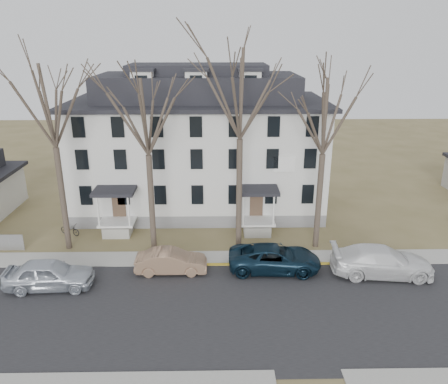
{
  "coord_description": "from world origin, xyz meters",
  "views": [
    {
      "loc": [
        -0.51,
        -18.12,
        14.16
      ],
      "look_at": [
        -0.05,
        9.0,
        4.43
      ],
      "focal_mm": 35.0,
      "sensor_mm": 36.0,
      "label": 1
    }
  ],
  "objects_px": {
    "car_tan": "(171,262)",
    "car_navy": "(275,259)",
    "tree_mid_right": "(326,111)",
    "car_silver": "(49,275)",
    "boarding_house": "(199,146)",
    "bicycle_left": "(70,230)",
    "car_white": "(382,262)",
    "tree_mid_left": "(146,112)",
    "tree_center": "(240,88)",
    "tree_far_left": "(50,100)"
  },
  "relations": [
    {
      "from": "car_tan",
      "to": "car_navy",
      "type": "xyz_separation_m",
      "value": [
        6.54,
        0.18,
        0.07
      ]
    },
    {
      "from": "tree_mid_right",
      "to": "car_silver",
      "type": "distance_m",
      "value": 19.75
    },
    {
      "from": "boarding_house",
      "to": "tree_mid_right",
      "type": "bearing_deg",
      "value": -43.81
    },
    {
      "from": "car_silver",
      "to": "bicycle_left",
      "type": "relative_size",
      "value": 3.05
    },
    {
      "from": "tree_mid_right",
      "to": "car_navy",
      "type": "xyz_separation_m",
      "value": [
        -3.38,
        -3.32,
        -8.79
      ]
    },
    {
      "from": "tree_mid_right",
      "to": "car_white",
      "type": "height_order",
      "value": "tree_mid_right"
    },
    {
      "from": "tree_mid_left",
      "to": "car_white",
      "type": "relative_size",
      "value": 2.04
    },
    {
      "from": "tree_mid_left",
      "to": "bicycle_left",
      "type": "relative_size",
      "value": 7.54
    },
    {
      "from": "tree_center",
      "to": "car_navy",
      "type": "xyz_separation_m",
      "value": [
        2.12,
        -3.32,
        -10.27
      ]
    },
    {
      "from": "car_tan",
      "to": "tree_mid_right",
      "type": "bearing_deg",
      "value": -71.15
    },
    {
      "from": "car_tan",
      "to": "bicycle_left",
      "type": "distance_m",
      "value": 9.89
    },
    {
      "from": "boarding_house",
      "to": "car_tan",
      "type": "height_order",
      "value": "boarding_house"
    },
    {
      "from": "tree_far_left",
      "to": "car_tan",
      "type": "xyz_separation_m",
      "value": [
        7.58,
        -3.51,
        -9.6
      ]
    },
    {
      "from": "tree_mid_left",
      "to": "car_white",
      "type": "distance_m",
      "value": 17.58
    },
    {
      "from": "boarding_house",
      "to": "car_navy",
      "type": "bearing_deg",
      "value": -65.94
    },
    {
      "from": "car_silver",
      "to": "tree_mid_right",
      "type": "bearing_deg",
      "value": -75.66
    },
    {
      "from": "car_silver",
      "to": "car_tan",
      "type": "height_order",
      "value": "car_silver"
    },
    {
      "from": "tree_far_left",
      "to": "bicycle_left",
      "type": "distance_m",
      "value": 10.14
    },
    {
      "from": "boarding_house",
      "to": "tree_center",
      "type": "xyz_separation_m",
      "value": [
        3.0,
        -8.15,
        5.71
      ]
    },
    {
      "from": "car_navy",
      "to": "bicycle_left",
      "type": "distance_m",
      "value": 15.66
    },
    {
      "from": "car_white",
      "to": "tree_mid_left",
      "type": "bearing_deg",
      "value": 79.24
    },
    {
      "from": "tree_mid_left",
      "to": "car_navy",
      "type": "xyz_separation_m",
      "value": [
        8.12,
        -3.32,
        -8.79
      ]
    },
    {
      "from": "tree_center",
      "to": "tree_mid_right",
      "type": "bearing_deg",
      "value": 0.0
    },
    {
      "from": "boarding_house",
      "to": "car_tan",
      "type": "relative_size",
      "value": 4.64
    },
    {
      "from": "boarding_house",
      "to": "car_navy",
      "type": "distance_m",
      "value": 13.38
    },
    {
      "from": "car_white",
      "to": "car_navy",
      "type": "bearing_deg",
      "value": 88.52
    },
    {
      "from": "car_tan",
      "to": "car_silver",
      "type": "bearing_deg",
      "value": 103.04
    },
    {
      "from": "boarding_house",
      "to": "car_white",
      "type": "distance_m",
      "value": 17.49
    },
    {
      "from": "tree_mid_right",
      "to": "car_navy",
      "type": "distance_m",
      "value": 9.99
    },
    {
      "from": "tree_far_left",
      "to": "car_white",
      "type": "relative_size",
      "value": 2.2
    },
    {
      "from": "tree_far_left",
      "to": "tree_mid_left",
      "type": "relative_size",
      "value": 1.08
    },
    {
      "from": "tree_mid_right",
      "to": "bicycle_left",
      "type": "bearing_deg",
      "value": 173.36
    },
    {
      "from": "tree_mid_left",
      "to": "tree_center",
      "type": "height_order",
      "value": "tree_center"
    },
    {
      "from": "boarding_house",
      "to": "bicycle_left",
      "type": "relative_size",
      "value": 12.31
    },
    {
      "from": "tree_mid_right",
      "to": "car_silver",
      "type": "height_order",
      "value": "tree_mid_right"
    },
    {
      "from": "car_silver",
      "to": "car_white",
      "type": "distance_m",
      "value": 20.2
    },
    {
      "from": "car_silver",
      "to": "bicycle_left",
      "type": "distance_m",
      "value": 7.41
    },
    {
      "from": "tree_center",
      "to": "car_silver",
      "type": "xyz_separation_m",
      "value": [
        -11.43,
        -5.21,
        -10.21
      ]
    },
    {
      "from": "car_silver",
      "to": "car_white",
      "type": "relative_size",
      "value": 0.82
    },
    {
      "from": "tree_mid_right",
      "to": "bicycle_left",
      "type": "xyz_separation_m",
      "value": [
        -18.06,
        2.1,
        -9.16
      ]
    },
    {
      "from": "car_navy",
      "to": "car_silver",
      "type": "bearing_deg",
      "value": 100.64
    },
    {
      "from": "tree_mid_left",
      "to": "car_tan",
      "type": "distance_m",
      "value": 9.66
    },
    {
      "from": "car_silver",
      "to": "car_white",
      "type": "xyz_separation_m",
      "value": [
        20.16,
        1.2,
        0.03
      ]
    },
    {
      "from": "tree_center",
      "to": "bicycle_left",
      "type": "bearing_deg",
      "value": 170.5
    },
    {
      "from": "tree_far_left",
      "to": "tree_center",
      "type": "distance_m",
      "value": 12.02
    },
    {
      "from": "car_navy",
      "to": "car_white",
      "type": "distance_m",
      "value": 6.65
    },
    {
      "from": "tree_mid_left",
      "to": "car_tan",
      "type": "xyz_separation_m",
      "value": [
        1.58,
        -3.51,
        -8.86
      ]
    },
    {
      "from": "car_silver",
      "to": "boarding_house",
      "type": "bearing_deg",
      "value": -35.01
    },
    {
      "from": "boarding_house",
      "to": "car_tan",
      "type": "bearing_deg",
      "value": -96.94
    },
    {
      "from": "tree_far_left",
      "to": "tree_mid_left",
      "type": "bearing_deg",
      "value": 0.0
    }
  ]
}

